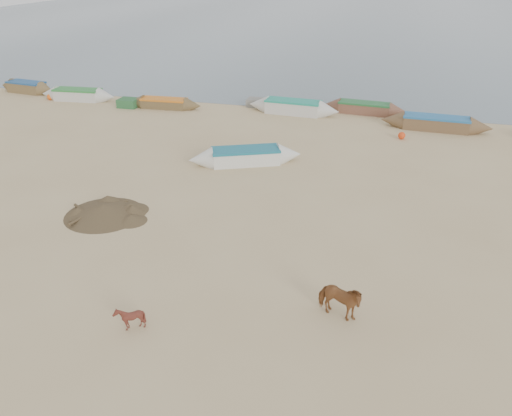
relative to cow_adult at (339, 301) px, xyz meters
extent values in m
plane|color=tan|center=(-3.87, 0.66, -0.63)|extent=(140.00, 140.00, 0.00)
plane|color=slate|center=(-3.87, 82.66, -0.63)|extent=(160.00, 160.00, 0.00)
imported|color=brown|center=(0.00, 0.00, 0.00)|extent=(1.64, 1.09, 1.27)
imported|color=#55241B|center=(-5.93, -2.15, -0.23)|extent=(0.84, 0.77, 0.80)
cone|color=brown|center=(-10.54, 4.24, -0.40)|extent=(3.93, 3.93, 0.47)
cube|color=#2A5F34|center=(-17.79, 20.12, -0.33)|extent=(1.40, 1.20, 0.60)
sphere|color=red|center=(1.75, 17.88, -0.41)|extent=(0.44, 0.44, 0.44)
cube|color=slate|center=(-8.79, 22.76, -0.35)|extent=(1.20, 1.10, 0.56)
sphere|color=#E65A15|center=(-24.63, 20.36, -0.39)|extent=(0.48, 0.48, 0.48)
camera|label=1|loc=(0.74, -12.47, 9.36)|focal=35.00mm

